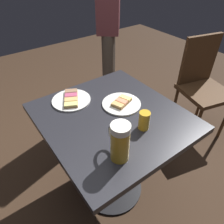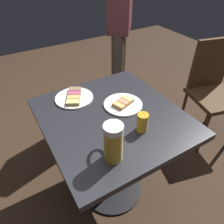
# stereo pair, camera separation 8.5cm
# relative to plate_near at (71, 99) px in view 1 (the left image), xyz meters

# --- Properties ---
(ground_plane) EXTENTS (6.00, 6.00, 0.00)m
(ground_plane) POSITION_rel_plate_near_xyz_m (0.12, -0.25, -0.72)
(ground_plane) COLOR #382619
(cafe_table) EXTENTS (0.74, 0.78, 0.71)m
(cafe_table) POSITION_rel_plate_near_xyz_m (0.12, -0.25, -0.16)
(cafe_table) COLOR black
(cafe_table) RESTS_ON ground_plane
(plate_near) EXTENTS (0.23, 0.23, 0.03)m
(plate_near) POSITION_rel_plate_near_xyz_m (0.00, 0.00, 0.00)
(plate_near) COLOR white
(plate_near) RESTS_ON cafe_table
(plate_far) EXTENTS (0.23, 0.23, 0.03)m
(plate_far) POSITION_rel_plate_near_xyz_m (0.22, -0.21, -0.00)
(plate_far) COLOR white
(plate_far) RESTS_ON cafe_table
(beer_mug) EXTENTS (0.08, 0.14, 0.19)m
(beer_mug) POSITION_rel_plate_near_xyz_m (-0.03, -0.50, 0.08)
(beer_mug) COLOR gold
(beer_mug) RESTS_ON cafe_table
(beer_glass_small) EXTENTS (0.06, 0.06, 0.10)m
(beer_glass_small) POSITION_rel_plate_near_xyz_m (0.19, -0.43, 0.04)
(beer_glass_small) COLOR gold
(beer_glass_small) RESTS_ON cafe_table
(cafe_chair) EXTENTS (0.46, 0.46, 0.88)m
(cafe_chair) POSITION_rel_plate_near_xyz_m (1.16, -0.15, -0.21)
(cafe_chair) COLOR #472D19
(cafe_chair) RESTS_ON ground_plane
(patron_standing) EXTENTS (0.34, 0.36, 1.60)m
(patron_standing) POSITION_rel_plate_near_xyz_m (0.68, 0.57, 0.21)
(patron_standing) COLOR #51473D
(patron_standing) RESTS_ON ground_plane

